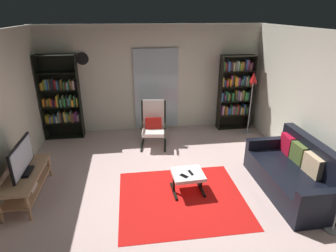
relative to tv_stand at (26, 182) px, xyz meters
name	(u,v)px	position (x,y,z in m)	size (l,w,h in m)	color
ground_plane	(169,191)	(2.33, -0.17, -0.30)	(7.02, 7.02, 0.00)	beige
wall_back	(153,79)	(2.33, 2.73, 1.00)	(5.60, 0.06, 2.60)	silver
wall_right	(330,113)	(5.03, -0.17, 1.00)	(0.06, 6.00, 2.60)	silver
glass_door_panel	(156,89)	(2.40, 2.66, 0.75)	(1.10, 0.01, 2.00)	silver
area_rug	(182,198)	(2.51, -0.39, -0.30)	(2.04, 1.81, 0.01)	red
tv_stand	(26,182)	(0.00, 0.00, 0.00)	(0.49, 1.32, 0.45)	tan
television	(22,159)	(0.00, 0.02, 0.40)	(0.20, 0.89, 0.54)	black
bookshelf_near_tv	(61,99)	(0.14, 2.44, 0.65)	(0.88, 0.30, 1.99)	black
bookshelf_near_sofa	(235,91)	(4.39, 2.45, 0.70)	(0.84, 0.30, 1.89)	black
leather_sofa	(296,174)	(4.47, -0.41, 0.01)	(0.91, 1.86, 0.87)	black
lounge_armchair	(153,123)	(2.24, 1.71, 0.24)	(0.64, 0.72, 1.02)	black
ottoman	(188,176)	(2.64, -0.20, 0.00)	(0.54, 0.50, 0.36)	white
tv_remote	(191,173)	(2.69, -0.21, 0.07)	(0.04, 0.14, 0.02)	black
cell_phone	(184,176)	(2.56, -0.29, 0.07)	(0.07, 0.14, 0.01)	black
floor_lamp_by_shelf	(253,86)	(4.65, 2.03, 0.93)	(0.22, 0.22, 1.54)	#A5A5AD
wall_clock	(82,59)	(0.69, 2.65, 1.55)	(0.29, 0.03, 0.29)	silver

